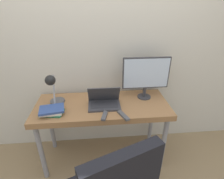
% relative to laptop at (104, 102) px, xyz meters
% --- Properties ---
extents(ground_plane, '(12.00, 12.00, 0.00)m').
position_rel_laptop_xyz_m(ground_plane, '(-0.02, -0.25, -0.80)').
color(ground_plane, '#937A56').
extents(wall_back, '(8.00, 0.05, 2.60)m').
position_rel_laptop_xyz_m(wall_back, '(-0.02, 0.37, 0.50)').
color(wall_back, beige).
rests_on(wall_back, ground_plane).
extents(desk, '(1.39, 0.56, 0.76)m').
position_rel_laptop_xyz_m(desk, '(-0.02, 0.03, -0.12)').
color(desk, '#996B42').
rests_on(desk, ground_plane).
extents(laptop, '(0.32, 0.22, 0.21)m').
position_rel_laptop_xyz_m(laptop, '(0.00, 0.00, 0.00)').
color(laptop, '#38383D').
rests_on(laptop, desk).
extents(monitor, '(0.50, 0.15, 0.46)m').
position_rel_laptop_xyz_m(monitor, '(0.46, 0.14, 0.22)').
color(monitor, '#333338').
rests_on(monitor, desk).
extents(desk_lamp, '(0.15, 0.26, 0.36)m').
position_rel_laptop_xyz_m(desk_lamp, '(-0.49, 0.02, 0.18)').
color(desk_lamp, '#4C4C51').
rests_on(desk_lamp, desk).
extents(book_stack, '(0.25, 0.20, 0.06)m').
position_rel_laptop_xyz_m(book_stack, '(-0.51, -0.10, -0.01)').
color(book_stack, '#286B47').
rests_on(book_stack, desk).
extents(tv_remote, '(0.10, 0.17, 0.02)m').
position_rel_laptop_xyz_m(tv_remote, '(0.17, -0.21, -0.03)').
color(tv_remote, '#4C4C51').
rests_on(tv_remote, desk).
extents(media_remote, '(0.07, 0.15, 0.02)m').
position_rel_laptop_xyz_m(media_remote, '(-0.01, -0.20, -0.03)').
color(media_remote, '#4C4C51').
rests_on(media_remote, desk).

